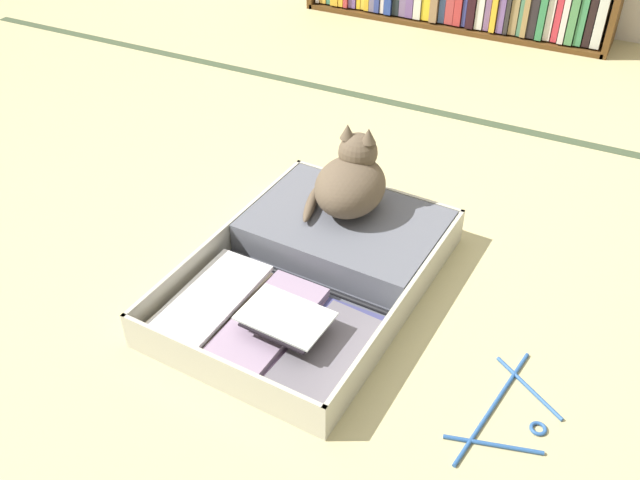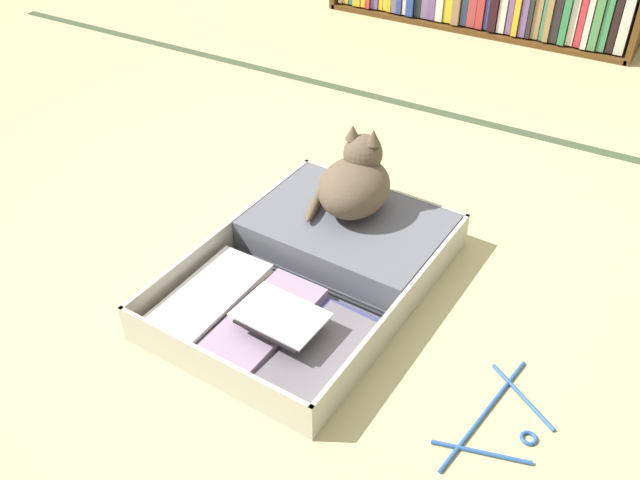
# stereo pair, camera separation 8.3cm
# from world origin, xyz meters

# --- Properties ---
(ground_plane) EXTENTS (10.00, 10.00, 0.00)m
(ground_plane) POSITION_xyz_m (0.00, 0.00, 0.00)
(ground_plane) COLOR tan
(tatami_border) EXTENTS (4.80, 0.05, 0.00)m
(tatami_border) POSITION_xyz_m (0.00, 1.24, 0.00)
(tatami_border) COLOR #3D4C34
(tatami_border) RESTS_ON ground_plane
(open_suitcase) EXTENTS (0.65, 0.91, 0.11)m
(open_suitcase) POSITION_xyz_m (0.09, 0.10, 0.05)
(open_suitcase) COLOR beige
(open_suitcase) RESTS_ON ground_plane
(black_cat) EXTENTS (0.26, 0.28, 0.26)m
(black_cat) POSITION_xyz_m (0.09, 0.30, 0.21)
(black_cat) COLOR brown
(black_cat) RESTS_ON open_suitcase
(clothes_hanger) EXTENTS (0.24, 0.41, 0.01)m
(clothes_hanger) POSITION_xyz_m (0.72, -0.18, 0.00)
(clothes_hanger) COLOR #295595
(clothes_hanger) RESTS_ON ground_plane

